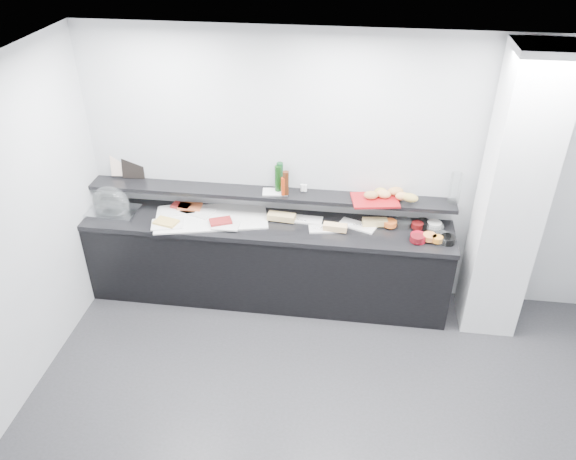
# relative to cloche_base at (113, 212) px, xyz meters

# --- Properties ---
(ground) EXTENTS (5.00, 5.00, 0.00)m
(ground) POSITION_rel_cloche_base_xyz_m (2.25, -1.68, -0.92)
(ground) COLOR #2D2D30
(ground) RESTS_ON ground
(back_wall) EXTENTS (5.00, 0.02, 2.70)m
(back_wall) POSITION_rel_cloche_base_xyz_m (2.25, 0.32, 0.43)
(back_wall) COLOR silver
(back_wall) RESTS_ON ground
(ceiling) EXTENTS (5.00, 5.00, 0.00)m
(ceiling) POSITION_rel_cloche_base_xyz_m (2.25, -1.68, 1.78)
(ceiling) COLOR white
(ceiling) RESTS_ON back_wall
(column) EXTENTS (0.50, 0.50, 2.70)m
(column) POSITION_rel_cloche_base_xyz_m (3.75, -0.03, 0.43)
(column) COLOR white
(column) RESTS_ON ground
(buffet_cabinet) EXTENTS (3.60, 0.60, 0.85)m
(buffet_cabinet) POSITION_rel_cloche_base_xyz_m (1.55, 0.02, -0.50)
(buffet_cabinet) COLOR black
(buffet_cabinet) RESTS_ON ground
(counter_top) EXTENTS (3.62, 0.62, 0.05)m
(counter_top) POSITION_rel_cloche_base_xyz_m (1.55, 0.02, -0.05)
(counter_top) COLOR black
(counter_top) RESTS_ON buffet_cabinet
(wall_shelf) EXTENTS (3.60, 0.25, 0.04)m
(wall_shelf) POSITION_rel_cloche_base_xyz_m (1.55, 0.20, 0.21)
(wall_shelf) COLOR black
(wall_shelf) RESTS_ON back_wall
(cloche_base) EXTENTS (0.50, 0.35, 0.04)m
(cloche_base) POSITION_rel_cloche_base_xyz_m (0.00, 0.00, 0.00)
(cloche_base) COLOR silver
(cloche_base) RESTS_ON counter_top
(cloche_dome) EXTENTS (0.45, 0.35, 0.34)m
(cloche_dome) POSITION_rel_cloche_base_xyz_m (-0.00, -0.00, 0.11)
(cloche_dome) COLOR silver
(cloche_dome) RESTS_ON cloche_base
(linen_runner) EXTENTS (1.18, 0.76, 0.01)m
(linen_runner) POSITION_rel_cloche_base_xyz_m (1.00, 0.04, -0.01)
(linen_runner) COLOR silver
(linen_runner) RESTS_ON counter_top
(platter_meat_a) EXTENTS (0.40, 0.34, 0.01)m
(platter_meat_a) POSITION_rel_cloche_base_xyz_m (0.62, 0.11, 0.00)
(platter_meat_a) COLOR white
(platter_meat_a) RESTS_ON linen_runner
(food_meat_a) EXTENTS (0.21, 0.15, 0.02)m
(food_meat_a) POSITION_rel_cloche_base_xyz_m (0.65, 0.17, 0.02)
(food_meat_a) COLOR maroon
(food_meat_a) RESTS_ON platter_meat_a
(platter_salmon) EXTENTS (0.37, 0.30, 0.01)m
(platter_salmon) POSITION_rel_cloche_base_xyz_m (0.84, 0.12, 0.00)
(platter_salmon) COLOR silver
(platter_salmon) RESTS_ON linen_runner
(food_salmon) EXTENTS (0.24, 0.16, 0.02)m
(food_salmon) POSITION_rel_cloche_base_xyz_m (0.74, 0.17, 0.02)
(food_salmon) COLOR #D2582B
(food_salmon) RESTS_ON platter_salmon
(platter_cheese) EXTENTS (0.34, 0.27, 0.01)m
(platter_cheese) POSITION_rel_cloche_base_xyz_m (0.61, -0.16, 0.00)
(platter_cheese) COLOR white
(platter_cheese) RESTS_ON linen_runner
(food_cheese) EXTENTS (0.25, 0.19, 0.02)m
(food_cheese) POSITION_rel_cloche_base_xyz_m (0.60, -0.15, 0.02)
(food_cheese) COLOR #D2AC51
(food_cheese) RESTS_ON platter_cheese
(platter_meat_b) EXTENTS (0.26, 0.18, 0.01)m
(platter_meat_b) POSITION_rel_cloche_base_xyz_m (1.18, -0.11, 0.00)
(platter_meat_b) COLOR silver
(platter_meat_b) RESTS_ON linen_runner
(food_meat_b) EXTENTS (0.24, 0.21, 0.02)m
(food_meat_b) POSITION_rel_cloche_base_xyz_m (1.12, -0.07, 0.02)
(food_meat_b) COLOR maroon
(food_meat_b) RESTS_ON platter_meat_b
(sandwich_plate_left) EXTENTS (0.35, 0.16, 0.01)m
(sandwich_plate_left) POSITION_rel_cloche_base_xyz_m (1.91, 0.13, -0.01)
(sandwich_plate_left) COLOR white
(sandwich_plate_left) RESTS_ON counter_top
(sandwich_food_left) EXTENTS (0.28, 0.13, 0.06)m
(sandwich_food_left) POSITION_rel_cloche_base_xyz_m (1.69, 0.09, 0.02)
(sandwich_food_left) COLOR tan
(sandwich_food_left) RESTS_ON sandwich_plate_left
(tongs_left) EXTENTS (0.16, 0.04, 0.01)m
(tongs_left) POSITION_rel_cloche_base_xyz_m (1.85, 0.10, -0.00)
(tongs_left) COLOR silver
(tongs_left) RESTS_ON sandwich_plate_left
(sandwich_plate_mid) EXTENTS (0.35, 0.20, 0.01)m
(sandwich_plate_mid) POSITION_rel_cloche_base_xyz_m (2.14, -0.01, -0.01)
(sandwich_plate_mid) COLOR silver
(sandwich_plate_mid) RESTS_ON counter_top
(sandwich_food_mid) EXTENTS (0.23, 0.11, 0.06)m
(sandwich_food_mid) POSITION_rel_cloche_base_xyz_m (2.22, -0.03, 0.02)
(sandwich_food_mid) COLOR #E5B478
(sandwich_food_mid) RESTS_ON sandwich_plate_mid
(tongs_mid) EXTENTS (0.16, 0.05, 0.01)m
(tongs_mid) POSITION_rel_cloche_base_xyz_m (2.09, -0.02, -0.00)
(tongs_mid) COLOR #B8BABF
(tongs_mid) RESTS_ON sandwich_plate_mid
(sandwich_plate_right) EXTENTS (0.39, 0.27, 0.01)m
(sandwich_plate_right) POSITION_rel_cloche_base_xyz_m (2.43, 0.09, -0.01)
(sandwich_plate_right) COLOR white
(sandwich_plate_right) RESTS_ON counter_top
(sandwich_food_right) EXTENTS (0.25, 0.12, 0.06)m
(sandwich_food_right) POSITION_rel_cloche_base_xyz_m (2.59, 0.11, 0.02)
(sandwich_food_right) COLOR #DBBD73
(sandwich_food_right) RESTS_ON sandwich_plate_right
(tongs_right) EXTENTS (0.16, 0.01, 0.01)m
(tongs_right) POSITION_rel_cloche_base_xyz_m (2.42, 0.08, -0.00)
(tongs_right) COLOR #B8BBC0
(tongs_right) RESTS_ON sandwich_plate_right
(bowl_glass_fruit) EXTENTS (0.21, 0.21, 0.07)m
(bowl_glass_fruit) POSITION_rel_cloche_base_xyz_m (2.86, 0.14, 0.02)
(bowl_glass_fruit) COLOR white
(bowl_glass_fruit) RESTS_ON counter_top
(fill_glass_fruit) EXTENTS (0.15, 0.15, 0.05)m
(fill_glass_fruit) POSITION_rel_cloche_base_xyz_m (2.74, 0.10, 0.03)
(fill_glass_fruit) COLOR orange
(fill_glass_fruit) RESTS_ON bowl_glass_fruit
(bowl_black_jam) EXTENTS (0.19, 0.19, 0.07)m
(bowl_black_jam) POSITION_rel_cloche_base_xyz_m (3.05, 0.15, 0.02)
(bowl_black_jam) COLOR black
(bowl_black_jam) RESTS_ON counter_top
(fill_black_jam) EXTENTS (0.13, 0.13, 0.05)m
(fill_black_jam) POSITION_rel_cloche_base_xyz_m (3.00, 0.10, 0.03)
(fill_black_jam) COLOR #530B0C
(fill_black_jam) RESTS_ON bowl_black_jam
(bowl_glass_cream) EXTENTS (0.18, 0.18, 0.07)m
(bowl_glass_cream) POSITION_rel_cloche_base_xyz_m (3.16, 0.09, 0.02)
(bowl_glass_cream) COLOR white
(bowl_glass_cream) RESTS_ON counter_top
(fill_glass_cream) EXTENTS (0.16, 0.16, 0.05)m
(fill_glass_cream) POSITION_rel_cloche_base_xyz_m (3.16, 0.14, 0.03)
(fill_glass_cream) COLOR white
(fill_glass_cream) RESTS_ON bowl_glass_cream
(bowl_red_jam) EXTENTS (0.17, 0.17, 0.07)m
(bowl_red_jam) POSITION_rel_cloche_base_xyz_m (2.99, -0.10, 0.02)
(bowl_red_jam) COLOR maroon
(bowl_red_jam) RESTS_ON counter_top
(fill_red_jam) EXTENTS (0.15, 0.15, 0.05)m
(fill_red_jam) POSITION_rel_cloche_base_xyz_m (2.98, -0.13, 0.03)
(fill_red_jam) COLOR #5B0D12
(fill_red_jam) RESTS_ON bowl_red_jam
(bowl_glass_salmon) EXTENTS (0.20, 0.20, 0.07)m
(bowl_glass_salmon) POSITION_rel_cloche_base_xyz_m (3.20, -0.08, 0.02)
(bowl_glass_salmon) COLOR silver
(bowl_glass_salmon) RESTS_ON counter_top
(fill_glass_salmon) EXTENTS (0.16, 0.16, 0.05)m
(fill_glass_salmon) POSITION_rel_cloche_base_xyz_m (3.10, -0.09, 0.03)
(fill_glass_salmon) COLOR orange
(fill_glass_salmon) RESTS_ON bowl_glass_salmon
(bowl_black_fruit) EXTENTS (0.14, 0.14, 0.07)m
(bowl_black_fruit) POSITION_rel_cloche_base_xyz_m (3.26, -0.09, 0.02)
(bowl_black_fruit) COLOR black
(bowl_black_fruit) RESTS_ON counter_top
(fill_black_fruit) EXTENTS (0.12, 0.12, 0.05)m
(fill_black_fruit) POSITION_rel_cloche_base_xyz_m (3.16, -0.11, 0.03)
(fill_black_fruit) COLOR orange
(fill_black_fruit) RESTS_ON bowl_black_fruit
(framed_print) EXTENTS (0.23, 0.09, 0.26)m
(framed_print) POSITION_rel_cloche_base_xyz_m (0.13, 0.32, 0.36)
(framed_print) COLOR black
(framed_print) RESTS_ON wall_shelf
(print_art) EXTENTS (0.17, 0.07, 0.22)m
(print_art) POSITION_rel_cloche_base_xyz_m (-0.01, 0.31, 0.36)
(print_art) COLOR beige
(print_art) RESTS_ON framed_print
(condiment_tray) EXTENTS (0.26, 0.18, 0.01)m
(condiment_tray) POSITION_rel_cloche_base_xyz_m (1.61, 0.20, 0.24)
(condiment_tray) COLOR white
(condiment_tray) RESTS_ON wall_shelf
(bottle_green_a) EXTENTS (0.08, 0.08, 0.26)m
(bottle_green_a) POSITION_rel_cloche_base_xyz_m (1.64, 0.22, 0.37)
(bottle_green_a) COLOR #0E360F
(bottle_green_a) RESTS_ON condiment_tray
(bottle_brown) EXTENTS (0.07, 0.07, 0.24)m
(bottle_brown) POSITION_rel_cloche_base_xyz_m (1.72, 0.16, 0.36)
(bottle_brown) COLOR #3E1B0B
(bottle_brown) RESTS_ON condiment_tray
(bottle_green_b) EXTENTS (0.08, 0.08, 0.28)m
(bottle_green_b) POSITION_rel_cloche_base_xyz_m (1.65, 0.26, 0.38)
(bottle_green_b) COLOR #103C1B
(bottle_green_b) RESTS_ON condiment_tray
(bottle_hot) EXTENTS (0.05, 0.05, 0.18)m
(bottle_hot) POSITION_rel_cloche_base_xyz_m (1.70, 0.14, 0.33)
(bottle_hot) COLOR #B02F0C
(bottle_hot) RESTS_ON condiment_tray
(shaker_salt) EXTENTS (0.05, 0.05, 0.07)m
(shaker_salt) POSITION_rel_cloche_base_xyz_m (1.87, 0.24, 0.28)
(shaker_salt) COLOR white
(shaker_salt) RESTS_ON condiment_tray
(shaker_pepper) EXTENTS (0.04, 0.04, 0.07)m
(shaker_pepper) POSITION_rel_cloche_base_xyz_m (1.90, 0.24, 0.28)
(shaker_pepper) COLOR white
(shaker_pepper) RESTS_ON condiment_tray
(bread_tray) EXTENTS (0.48, 0.38, 0.02)m
(bread_tray) POSITION_rel_cloche_base_xyz_m (2.58, 0.16, 0.24)
(bread_tray) COLOR #9F1116
(bread_tray) RESTS_ON wall_shelf
(bread_roll_nw) EXTENTS (0.13, 0.09, 0.08)m
(bread_roll_nw) POSITION_rel_cloche_base_xyz_m (2.62, 0.24, 0.29)
(bread_roll_nw) COLOR #AF9142
(bread_roll_nw) RESTS_ON bread_tray
(bread_roll_ne) EXTENTS (0.17, 0.13, 0.08)m
(bread_roll_ne) POSITION_rel_cloche_base_xyz_m (2.77, 0.27, 0.29)
(bread_roll_ne) COLOR #BA8047
(bread_roll_ne) RESTS_ON bread_tray
(bread_roll_sw) EXTENTS (0.14, 0.10, 0.08)m
(bread_roll_sw) POSITION_rel_cloche_base_xyz_m (2.53, 0.16, 0.29)
(bread_roll_sw) COLOR #AD7B42
(bread_roll_sw) RESTS_ON bread_tray
(bread_roll_se) EXTENTS (0.18, 0.14, 0.08)m
(bread_roll_se) POSITION_rel_cloche_base_xyz_m (2.90, 0.16, 0.29)
(bread_roll_se) COLOR #B19343
(bread_roll_se) RESTS_ON bread_tray
(bread_roll_midw) EXTENTS (0.16, 0.11, 0.08)m
(bread_roll_midw) POSITION_rel_cloche_base_xyz_m (2.65, 0.20, 0.29)
(bread_roll_midw) COLOR tan
(bread_roll_midw) RESTS_ON bread_tray
(bread_roll_mide) EXTENTS (0.14, 0.10, 0.08)m
(bread_roll_mide) POSITION_rel_cloche_base_xyz_m (2.82, 0.18, 0.29)
(bread_roll_mide) COLOR tan
(bread_roll_mide) RESTS_ON bread_tray
(carafe) EXTENTS (0.12, 0.12, 0.30)m
(carafe) POSITION_rel_cloche_base_xyz_m (3.31, 0.23, 0.38)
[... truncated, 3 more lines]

